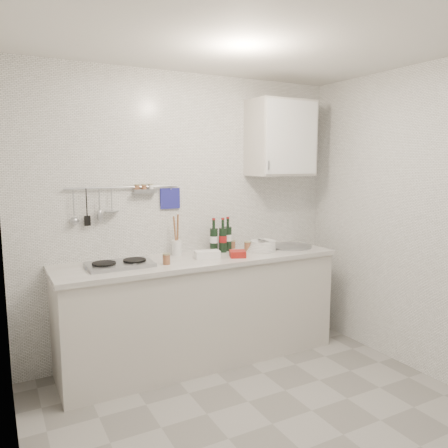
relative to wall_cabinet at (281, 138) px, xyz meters
name	(u,v)px	position (x,y,z in m)	size (l,w,h in m)	color
floor	(272,424)	(-0.90, -1.22, -1.95)	(3.00, 3.00, 0.00)	slate
ceiling	(279,29)	(-0.90, -1.22, 0.55)	(3.00, 3.00, 0.00)	silver
back_wall	(186,215)	(-0.90, 0.18, -0.70)	(3.00, 0.02, 2.50)	silver
wall_left	(9,266)	(-2.40, -1.22, -0.70)	(0.02, 2.80, 2.50)	silver
wall_right	(433,223)	(0.60, -1.22, -0.70)	(0.02, 2.80, 2.50)	silver
counter	(202,312)	(-0.89, -0.12, -1.52)	(2.44, 0.64, 0.96)	beige
wall_rail	(122,199)	(-1.50, 0.15, -0.52)	(0.98, 0.09, 0.34)	#93969B
wall_cabinet	(281,138)	(0.00, 0.00, 0.00)	(0.60, 0.38, 0.70)	beige
plate_stack_hob	(102,266)	(-1.73, -0.09, -1.02)	(0.25, 0.25, 0.02)	#4762A1
plate_stack_sink	(262,246)	(-0.27, -0.12, -0.99)	(0.29, 0.28, 0.10)	white
wine_bottles	(222,235)	(-0.63, 0.00, -0.87)	(0.23, 0.11, 0.31)	black
butter_dish	(207,254)	(-0.87, -0.17, -1.00)	(0.21, 0.11, 0.06)	white
strawberry_punnet	(238,254)	(-0.62, -0.26, -1.00)	(0.13, 0.13, 0.05)	#B12413
utensil_crock	(177,246)	(-1.05, 0.05, -0.94)	(0.09, 0.09, 0.36)	white
jar_a	(177,251)	(-1.05, 0.05, -0.99)	(0.06, 0.06, 0.08)	brown
jar_b	(232,244)	(-0.47, 0.10, -0.99)	(0.07, 0.07, 0.08)	brown
jar_c	(247,246)	(-0.40, -0.07, -0.99)	(0.06, 0.06, 0.09)	brown
jar_d	(166,259)	(-1.25, -0.23, -0.99)	(0.06, 0.06, 0.09)	brown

